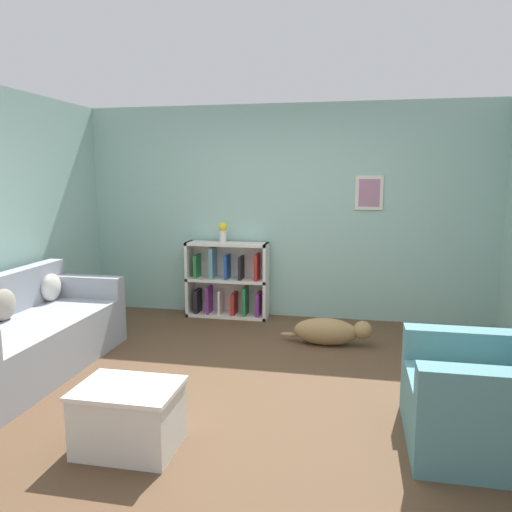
{
  "coord_description": "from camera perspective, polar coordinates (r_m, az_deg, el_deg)",
  "views": [
    {
      "loc": [
        0.85,
        -3.86,
        1.76
      ],
      "look_at": [
        0.0,
        0.4,
        1.05
      ],
      "focal_mm": 35.0,
      "sensor_mm": 36.0,
      "label": 1
    }
  ],
  "objects": [
    {
      "name": "dog",
      "position": [
        5.31,
        8.43,
        -8.51
      ],
      "size": [
        0.96,
        0.26,
        0.28
      ],
      "color": "#9E7A4C",
      "rests_on": "ground_plane"
    },
    {
      "name": "wall_back",
      "position": [
        6.18,
        3.39,
        5.0
      ],
      "size": [
        5.6,
        0.13,
        2.6
      ],
      "color": "#93BCB2",
      "rests_on": "ground_plane"
    },
    {
      "name": "coffee_table",
      "position": [
        3.47,
        -14.33,
        -17.23
      ],
      "size": [
        0.65,
        0.48,
        0.43
      ],
      "color": "silver",
      "rests_on": "ground_plane"
    },
    {
      "name": "vase",
      "position": [
        6.14,
        -3.81,
        2.86
      ],
      "size": [
        0.11,
        0.11,
        0.25
      ],
      "color": "silver",
      "rests_on": "bookshelf"
    },
    {
      "name": "ground_plane",
      "position": [
        4.32,
        -1.07,
        -14.74
      ],
      "size": [
        14.0,
        14.0,
        0.0
      ],
      "primitive_type": "plane",
      "color": "brown"
    },
    {
      "name": "couch",
      "position": [
        4.96,
        -25.04,
        -8.46
      ],
      "size": [
        0.86,
        2.06,
        0.86
      ],
      "color": "#9399A3",
      "rests_on": "ground_plane"
    },
    {
      "name": "recliner_chair",
      "position": [
        3.68,
        26.47,
        -14.12
      ],
      "size": [
        1.04,
        0.95,
        1.06
      ],
      "color": "slate",
      "rests_on": "ground_plane"
    },
    {
      "name": "bookshelf",
      "position": [
        6.25,
        -3.26,
        -2.9
      ],
      "size": [
        1.02,
        0.3,
        0.94
      ],
      "color": "silver",
      "rests_on": "ground_plane"
    }
  ]
}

